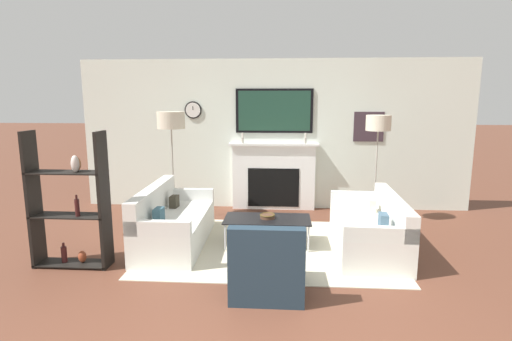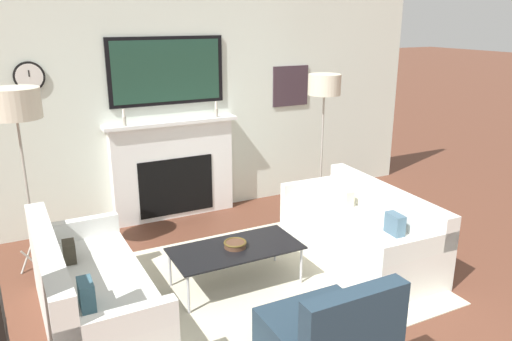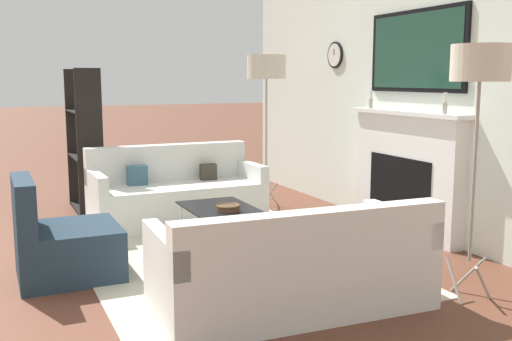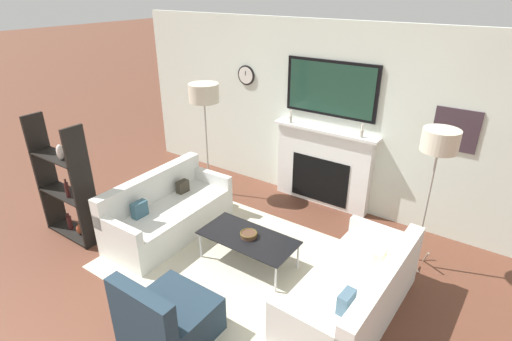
% 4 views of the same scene
% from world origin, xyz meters
% --- Properties ---
extents(fireplace_wall, '(7.06, 0.28, 2.70)m').
position_xyz_m(fireplace_wall, '(0.00, 4.85, 1.23)').
color(fireplace_wall, silver).
rests_on(fireplace_wall, ground_plane).
extents(area_rug, '(3.29, 2.32, 0.01)m').
position_xyz_m(area_rug, '(0.00, 2.81, 0.01)').
color(area_rug, beige).
rests_on(area_rug, ground_plane).
extents(couch_left, '(0.82, 1.80, 0.81)m').
position_xyz_m(couch_left, '(-1.34, 2.80, 0.29)').
color(couch_left, silver).
rests_on(couch_left, ground_plane).
extents(couch_right, '(0.89, 1.85, 0.73)m').
position_xyz_m(couch_right, '(1.34, 2.80, 0.27)').
color(couch_right, silver).
rests_on(couch_right, ground_plane).
extents(coffee_table, '(1.18, 0.58, 0.38)m').
position_xyz_m(coffee_table, '(-0.04, 2.87, 0.36)').
color(coffee_table, black).
rests_on(coffee_table, ground_plane).
extents(decorative_bowl, '(0.21, 0.21, 0.06)m').
position_xyz_m(decorative_bowl, '(-0.04, 2.88, 0.41)').
color(decorative_bowl, brown).
rests_on(decorative_bowl, coffee_table).
extents(floor_lamp_left, '(0.45, 0.45, 1.80)m').
position_xyz_m(floor_lamp_left, '(-1.66, 4.01, 1.64)').
color(floor_lamp_left, '#9E998E').
rests_on(floor_lamp_left, ground_plane).
extents(floor_lamp_right, '(0.39, 0.39, 1.75)m').
position_xyz_m(floor_lamp_right, '(1.66, 4.01, 1.60)').
color(floor_lamp_right, '#9E998E').
rests_on(floor_lamp_right, ground_plane).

